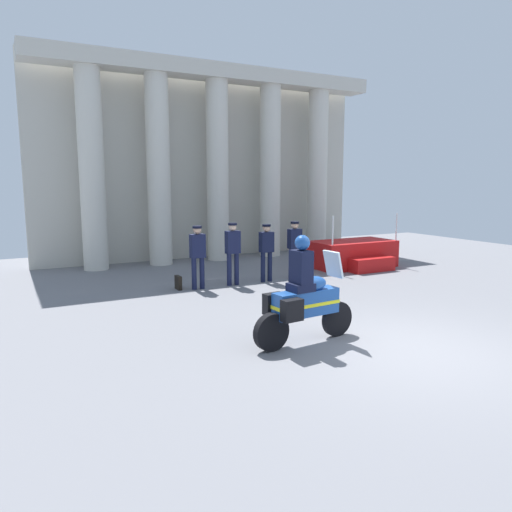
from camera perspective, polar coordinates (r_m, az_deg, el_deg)
name	(u,v)px	position (r m, az deg, el deg)	size (l,w,h in m)	color
ground_plane	(414,351)	(8.61, 18.13, -10.56)	(28.00, 28.00, 0.00)	slate
colonnade_backdrop	(212,157)	(17.79, -5.22, 11.56)	(12.34, 1.62, 6.81)	beige
reviewing_stand	(354,255)	(16.19, 11.45, 0.16)	(2.75, 1.91, 1.76)	#B71414
officer_in_row_0	(198,252)	(12.62, -6.88, 0.46)	(0.38, 0.24, 1.66)	#141938
officer_in_row_1	(233,249)	(13.02, -2.75, 0.87)	(0.38, 0.24, 1.69)	#141938
officer_in_row_2	(266,248)	(13.48, 1.24, 0.95)	(0.38, 0.24, 1.62)	black
officer_in_row_3	(295,245)	(14.01, 4.56, 1.32)	(0.38, 0.24, 1.65)	black
motorcycle_with_rider	(303,299)	(8.35, 5.54, -5.06)	(2.09, 0.73, 1.90)	black
briefcase_on_ground	(178,283)	(12.78, -9.13, -3.11)	(0.10, 0.32, 0.36)	black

